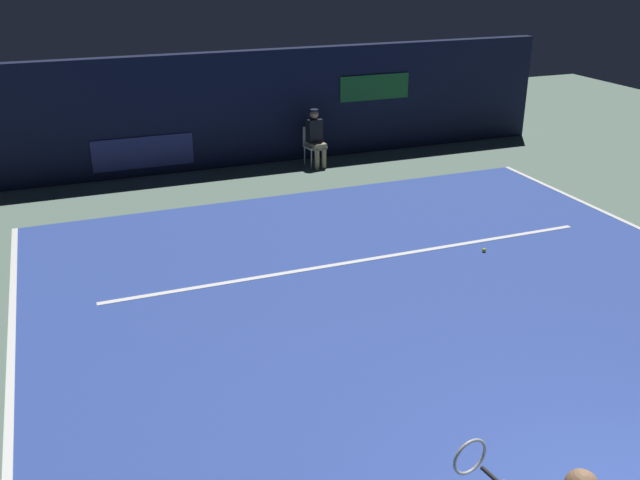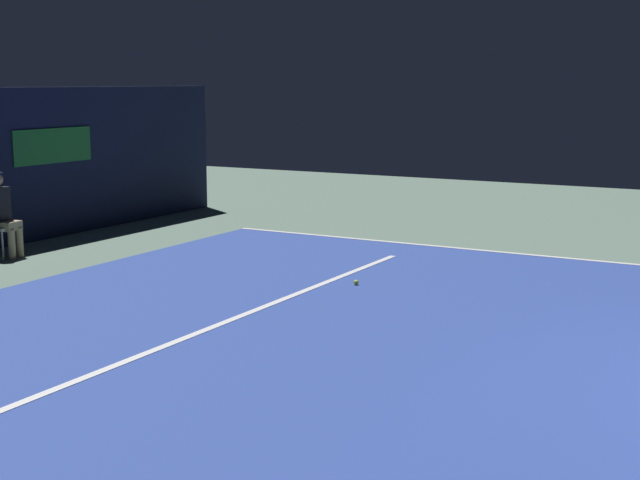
% 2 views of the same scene
% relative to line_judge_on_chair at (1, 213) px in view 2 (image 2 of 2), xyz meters
% --- Properties ---
extents(ground_plane, '(30.71, 30.71, 0.00)m').
position_rel_line_judge_on_chair_xyz_m(ground_plane, '(-1.21, -7.22, -0.69)').
color(ground_plane, slate).
extents(court_surface, '(10.69, 10.97, 0.01)m').
position_rel_line_judge_on_chair_xyz_m(court_surface, '(-1.21, -7.22, -0.68)').
color(court_surface, '#2D479E').
rests_on(court_surface, ground).
extents(line_sideline_left, '(0.10, 10.97, 0.01)m').
position_rel_line_judge_on_chair_xyz_m(line_sideline_left, '(4.08, -7.22, -0.67)').
color(line_sideline_left, white).
rests_on(line_sideline_left, court_surface).
extents(line_service, '(8.34, 0.10, 0.01)m').
position_rel_line_judge_on_chair_xyz_m(line_service, '(-1.21, -5.30, -0.67)').
color(line_service, white).
rests_on(line_service, court_surface).
extents(line_judge_on_chair, '(0.48, 0.56, 1.32)m').
position_rel_line_judge_on_chair_xyz_m(line_judge_on_chair, '(0.00, 0.00, 0.00)').
color(line_judge_on_chair, white).
rests_on(line_judge_on_chair, ground).
extents(tennis_ball, '(0.07, 0.07, 0.07)m').
position_rel_line_judge_on_chair_xyz_m(tennis_ball, '(0.85, -5.72, -0.64)').
color(tennis_ball, '#CCE033').
rests_on(tennis_ball, court_surface).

